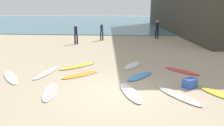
% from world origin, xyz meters
% --- Properties ---
extents(ground_plane, '(120.00, 120.00, 0.00)m').
position_xyz_m(ground_plane, '(0.00, 0.00, 0.00)').
color(ground_plane, tan).
extents(ocean_water, '(120.00, 40.00, 0.08)m').
position_xyz_m(ocean_water, '(0.00, 36.97, 0.04)').
color(ocean_water, slate).
rests_on(ocean_water, ground_plane).
extents(surfboard_0, '(0.88, 2.17, 0.07)m').
position_xyz_m(surfboard_0, '(-2.67, -0.19, 0.03)').
color(surfboard_0, silver).
rests_on(surfboard_0, ground_plane).
extents(surfboard_1, '(2.07, 2.15, 0.09)m').
position_xyz_m(surfboard_1, '(-2.42, 3.78, 0.04)').
color(surfboard_1, yellow).
rests_on(surfboard_1, ground_plane).
extents(surfboard_2, '(1.26, 2.02, 0.07)m').
position_xyz_m(surfboard_2, '(0.69, 4.22, 0.03)').
color(surfboard_2, silver).
rests_on(surfboard_2, ground_plane).
extents(surfboard_3, '(1.61, 1.92, 0.07)m').
position_xyz_m(surfboard_3, '(1.04, 2.16, 0.04)').
color(surfboard_3, '#4390D5').
rests_on(surfboard_3, ground_plane).
extents(surfboard_4, '(1.69, 2.19, 0.08)m').
position_xyz_m(surfboard_4, '(2.45, -0.22, 0.04)').
color(surfboard_4, silver).
rests_on(surfboard_4, ground_plane).
extents(surfboard_5, '(1.88, 1.85, 0.06)m').
position_xyz_m(surfboard_5, '(-1.92, 2.17, 0.03)').
color(surfboard_5, orange).
rests_on(surfboard_5, ground_plane).
extents(surfboard_6, '(1.85, 1.85, 0.07)m').
position_xyz_m(surfboard_6, '(3.28, 3.24, 0.03)').
color(surfboard_6, '#E3444C').
rests_on(surfboard_6, ground_plane).
extents(surfboard_7, '(0.84, 2.47, 0.07)m').
position_xyz_m(surfboard_7, '(-3.76, 2.39, 0.04)').
color(surfboard_7, silver).
rests_on(surfboard_7, ground_plane).
extents(surfboard_8, '(1.89, 2.29, 0.07)m').
position_xyz_m(surfboard_8, '(-5.20, 1.49, 0.03)').
color(surfboard_8, white).
rests_on(surfboard_8, ground_plane).
extents(surfboard_10, '(1.21, 2.32, 0.09)m').
position_xyz_m(surfboard_10, '(0.59, -0.05, 0.04)').
color(surfboard_10, white).
rests_on(surfboard_10, ground_plane).
extents(beachgoer_near, '(0.34, 0.33, 1.86)m').
position_xyz_m(beachgoer_near, '(3.24, 15.12, 1.05)').
color(beachgoer_near, black).
rests_on(beachgoer_near, ground_plane).
extents(beachgoer_mid, '(0.34, 0.33, 1.69)m').
position_xyz_m(beachgoer_mid, '(-2.25, 13.52, 0.94)').
color(beachgoer_mid, '#1E3342').
rests_on(beachgoer_mid, ground_plane).
extents(beachgoer_far, '(0.38, 0.38, 1.77)m').
position_xyz_m(beachgoer_far, '(-4.24, 11.18, 0.99)').
color(beachgoer_far, '#191E33').
rests_on(beachgoer_far, ground_plane).
extents(beach_cooler, '(0.69, 0.66, 0.40)m').
position_xyz_m(beach_cooler, '(3.11, 0.81, 0.20)').
color(beach_cooler, '#2D56B2').
rests_on(beach_cooler, ground_plane).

